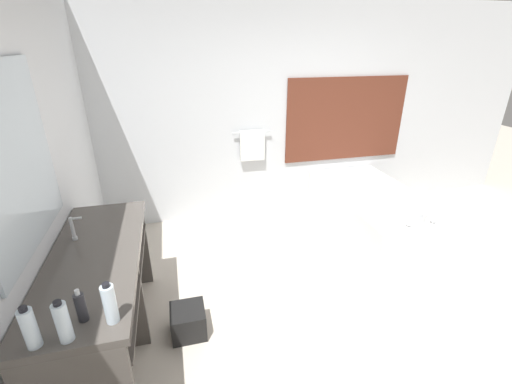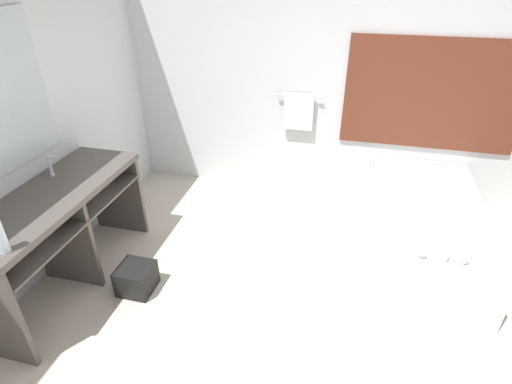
{
  "view_description": "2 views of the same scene",
  "coord_description": "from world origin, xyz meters",
  "px_view_note": "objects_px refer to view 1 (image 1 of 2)",
  "views": [
    {
      "loc": [
        -1.3,
        -2.0,
        2.2
      ],
      "look_at": [
        -0.57,
        0.88,
        0.9
      ],
      "focal_mm": 24.0,
      "sensor_mm": 36.0,
      "label": 1
    },
    {
      "loc": [
        0.24,
        -1.99,
        2.4
      ],
      "look_at": [
        -0.44,
        0.79,
        0.73
      ],
      "focal_mm": 28.0,
      "sensor_mm": 36.0,
      "label": 2
    }
  ],
  "objects_px": {
    "soap_dispenser": "(81,307)",
    "waste_bin": "(188,321)",
    "water_bottle_3": "(63,322)",
    "bathtub": "(373,211)",
    "water_bottle_2": "(110,304)",
    "water_bottle_1": "(30,328)"
  },
  "relations": [
    {
      "from": "water_bottle_1",
      "to": "water_bottle_2",
      "type": "relative_size",
      "value": 0.98
    },
    {
      "from": "bathtub",
      "to": "water_bottle_3",
      "type": "bearing_deg",
      "value": -147.2
    },
    {
      "from": "soap_dispenser",
      "to": "waste_bin",
      "type": "xyz_separation_m",
      "value": [
        0.52,
        0.65,
        -0.84
      ]
    },
    {
      "from": "water_bottle_2",
      "to": "soap_dispenser",
      "type": "xyz_separation_m",
      "value": [
        -0.15,
        0.04,
        -0.03
      ]
    },
    {
      "from": "bathtub",
      "to": "water_bottle_2",
      "type": "distance_m",
      "value": 3.31
    },
    {
      "from": "waste_bin",
      "to": "water_bottle_2",
      "type": "bearing_deg",
      "value": -117.98
    },
    {
      "from": "waste_bin",
      "to": "water_bottle_1",
      "type": "bearing_deg",
      "value": -132.48
    },
    {
      "from": "water_bottle_1",
      "to": "water_bottle_3",
      "type": "distance_m",
      "value": 0.14
    },
    {
      "from": "water_bottle_1",
      "to": "soap_dispenser",
      "type": "height_order",
      "value": "water_bottle_1"
    },
    {
      "from": "water_bottle_3",
      "to": "soap_dispenser",
      "type": "relative_size",
      "value": 1.22
    },
    {
      "from": "water_bottle_2",
      "to": "soap_dispenser",
      "type": "height_order",
      "value": "water_bottle_2"
    },
    {
      "from": "bathtub",
      "to": "water_bottle_3",
      "type": "relative_size",
      "value": 7.68
    },
    {
      "from": "water_bottle_1",
      "to": "water_bottle_3",
      "type": "xyz_separation_m",
      "value": [
        0.14,
        0.0,
        0.0
      ]
    },
    {
      "from": "water_bottle_3",
      "to": "soap_dispenser",
      "type": "xyz_separation_m",
      "value": [
        0.05,
        0.12,
        -0.03
      ]
    },
    {
      "from": "soap_dispenser",
      "to": "water_bottle_3",
      "type": "bearing_deg",
      "value": -112.57
    },
    {
      "from": "bathtub",
      "to": "waste_bin",
      "type": "xyz_separation_m",
      "value": [
        -2.33,
        -1.09,
        -0.18
      ]
    },
    {
      "from": "water_bottle_2",
      "to": "water_bottle_3",
      "type": "distance_m",
      "value": 0.21
    },
    {
      "from": "water_bottle_2",
      "to": "water_bottle_3",
      "type": "height_order",
      "value": "water_bottle_2"
    },
    {
      "from": "water_bottle_2",
      "to": "waste_bin",
      "type": "xyz_separation_m",
      "value": [
        0.37,
        0.7,
        -0.87
      ]
    },
    {
      "from": "water_bottle_3",
      "to": "bathtub",
      "type": "bearing_deg",
      "value": 32.8
    },
    {
      "from": "soap_dispenser",
      "to": "water_bottle_1",
      "type": "bearing_deg",
      "value": -147.11
    },
    {
      "from": "water_bottle_1",
      "to": "water_bottle_3",
      "type": "height_order",
      "value": "water_bottle_3"
    }
  ]
}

